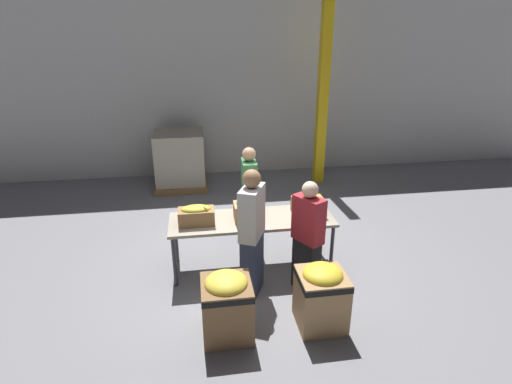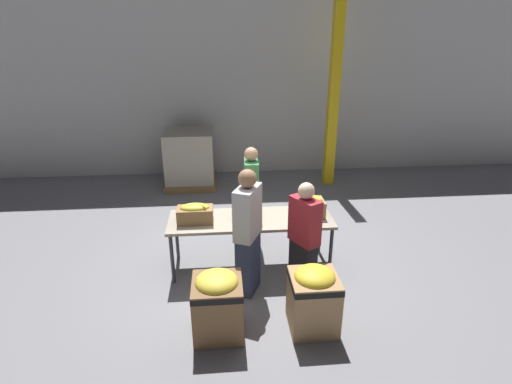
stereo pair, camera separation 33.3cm
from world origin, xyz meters
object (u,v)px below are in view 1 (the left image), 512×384
Objects in this scene: volunteer_1 at (252,234)px; support_pillar at (323,92)px; volunteer_0 at (307,238)px; pallet_stack_0 at (180,160)px; banana_box_0 at (196,215)px; volunteer_2 at (249,197)px; banana_box_1 at (248,209)px; banana_box_2 at (308,204)px; donation_bin_1 at (321,294)px; sorting_table at (252,222)px; donation_bin_0 at (227,303)px.

support_pillar is at bearing -3.57° from volunteer_1.
volunteer_0 is 1.25× the size of pallet_stack_0.
volunteer_1 is 1.39× the size of pallet_stack_0.
pallet_stack_0 is at bearing 177.26° from support_pillar.
volunteer_2 reaches higher than banana_box_0.
banana_box_1 is 0.23× the size of volunteer_1.
pallet_stack_0 is (-1.88, 3.43, -0.32)m from banana_box_2.
banana_box_1 is 0.87m from banana_box_2.
donation_bin_1 is (-0.21, -1.37, -0.51)m from banana_box_2.
volunteer_1 reaches higher than volunteer_0.
support_pillar is at bearing -2.74° from pallet_stack_0.
sorting_table is 1.45m from donation_bin_0.
volunteer_2 reaches higher than sorting_table.
sorting_table is 5.20× the size of banana_box_2.
volunteer_1 is (-0.03, -0.55, -0.10)m from banana_box_1.
donation_bin_1 is (0.60, -1.33, -0.30)m from sorting_table.
sorting_table is 2.95× the size of donation_bin_0.
volunteer_0 is at bearing -109.13° from support_pillar.
volunteer_1 is at bearing -76.17° from pallet_stack_0.
banana_box_1 is at bearing 17.44° from volunteer_0.
banana_box_2 is 0.72m from volunteer_0.
sorting_table is at bearing -72.81° from pallet_stack_0.
pallet_stack_0 reaches higher than donation_bin_0.
volunteer_2 is 2.05× the size of donation_bin_0.
banana_box_0 is 4.49m from support_pillar.
sorting_table is at bearing 114.33° from donation_bin_1.
pallet_stack_0 reaches higher than sorting_table.
pallet_stack_0 is at bearing -155.42° from volunteer_2.
donation_bin_0 is at bearing -180.00° from donation_bin_1.
banana_box_1 is at bearing 21.80° from volunteer_1.
volunteer_0 is (-0.19, -0.67, -0.17)m from banana_box_2.
donation_bin_1 is at bearing -65.67° from sorting_table.
banana_box_2 is 1.94m from donation_bin_0.
donation_bin_1 is 5.10m from pallet_stack_0.
pallet_stack_0 is (-0.99, 4.04, -0.24)m from volunteer_1.
sorting_table is 1.50× the size of volunteer_0.
donation_bin_1 is at bearing -63.47° from banana_box_1.
pallet_stack_0 reaches higher than banana_box_0.
volunteer_2 is at bearing 44.18° from banana_box_0.
banana_box_2 reaches higher than donation_bin_1.
banana_box_1 is (-0.05, -0.02, 0.22)m from sorting_table.
donation_bin_1 is (-0.02, -0.70, -0.34)m from volunteer_0.
donation_bin_0 is at bearing -82.83° from pallet_stack_0.
sorting_table is 0.78m from banana_box_0.
donation_bin_1 is at bearing -43.51° from banana_box_0.
volunteer_0 is 1.34m from donation_bin_0.
banana_box_2 is (0.81, 0.04, 0.20)m from sorting_table.
pallet_stack_0 is (-0.32, 3.52, -0.31)m from banana_box_0.
banana_box_0 is 1.26× the size of banana_box_1.
sorting_table is at bearing 16.42° from volunteer_1.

